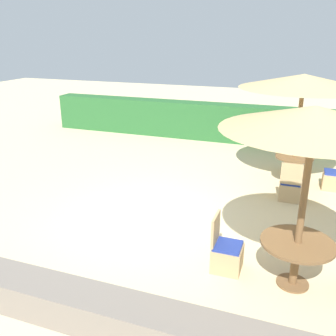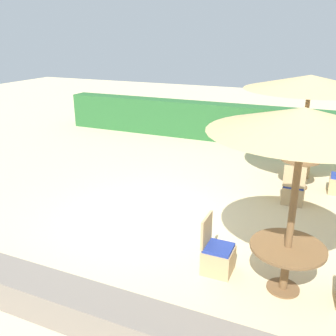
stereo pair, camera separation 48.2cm
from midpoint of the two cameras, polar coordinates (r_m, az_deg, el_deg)
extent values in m
plane|color=beige|center=(7.75, -3.33, -7.72)|extent=(40.00, 40.00, 0.00)
cube|color=#28602D|center=(13.25, 7.53, 6.86)|extent=(13.00, 0.70, 1.28)
cube|color=slate|center=(5.42, -16.93, -19.30)|extent=(10.00, 0.56, 0.47)
cylinder|color=brown|center=(9.46, 17.75, 5.03)|extent=(0.10, 0.10, 2.63)
cone|color=tan|center=(9.24, 18.56, 12.45)|extent=(2.95, 2.95, 0.32)
cylinder|color=brown|center=(9.85, 16.96, -2.29)|extent=(0.48, 0.48, 0.03)
cylinder|color=brown|center=(9.73, 17.16, -0.46)|extent=(0.12, 0.12, 0.70)
cylinder|color=brown|center=(9.62, 17.38, 1.61)|extent=(0.92, 0.92, 0.04)
cube|color=tan|center=(10.64, 17.32, 0.38)|extent=(0.46, 0.46, 0.40)
cube|color=#233893|center=(10.57, 17.44, 1.53)|extent=(0.42, 0.42, 0.05)
cube|color=tan|center=(10.69, 17.65, 3.21)|extent=(0.46, 0.04, 0.48)
cube|color=tan|center=(8.88, 16.59, -3.41)|extent=(0.46, 0.46, 0.40)
cube|color=#233893|center=(8.80, 16.73, -2.07)|extent=(0.42, 0.42, 0.05)
cube|color=tan|center=(8.51, 16.80, -0.91)|extent=(0.46, 0.04, 0.48)
cube|color=tan|center=(9.83, 22.49, -1.86)|extent=(0.46, 0.46, 0.40)
cube|color=#233893|center=(9.75, 22.67, -0.63)|extent=(0.42, 0.42, 0.05)
cylinder|color=brown|center=(5.50, 17.51, -5.46)|extent=(0.10, 0.10, 2.64)
cone|color=tan|center=(5.11, 18.94, 7.20)|extent=(2.47, 2.47, 0.32)
cylinder|color=brown|center=(6.15, 16.22, -16.52)|extent=(0.48, 0.48, 0.03)
cylinder|color=brown|center=(5.97, 16.53, -13.95)|extent=(0.12, 0.12, 0.69)
cylinder|color=brown|center=(5.78, 16.89, -10.93)|extent=(1.07, 1.07, 0.04)
cube|color=tan|center=(6.18, 6.74, -13.52)|extent=(0.46, 0.46, 0.40)
cube|color=#233893|center=(6.05, 6.83, -11.74)|extent=(0.42, 0.42, 0.05)
cube|color=tan|center=(5.96, 4.95, -9.25)|extent=(0.04, 0.46, 0.48)
camera|label=1|loc=(0.24, -91.75, -0.63)|focal=40.00mm
camera|label=2|loc=(0.24, 88.25, 0.63)|focal=40.00mm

